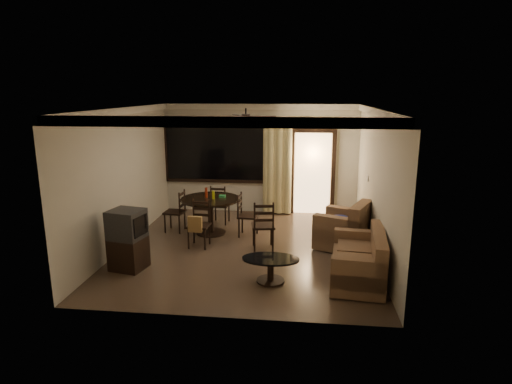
# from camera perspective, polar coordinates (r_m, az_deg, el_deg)

# --- Properties ---
(ground) EXTENTS (5.50, 5.50, 0.00)m
(ground) POSITION_cam_1_polar(r_m,az_deg,el_deg) (8.77, -1.27, -7.49)
(ground) COLOR #7F6651
(ground) RESTS_ON ground
(room_shell) EXTENTS (5.50, 6.70, 5.50)m
(room_shell) POSITION_cam_1_polar(r_m,az_deg,el_deg) (9.99, 3.41, 5.91)
(room_shell) COLOR beige
(room_shell) RESTS_ON ground
(dining_table) EXTENTS (1.30, 1.30, 1.03)m
(dining_table) POSITION_cam_1_polar(r_m,az_deg,el_deg) (9.51, -6.07, -1.83)
(dining_table) COLOR black
(dining_table) RESTS_ON ground
(dining_chair_west) EXTENTS (0.45, 0.45, 0.95)m
(dining_chair_west) POSITION_cam_1_polar(r_m,az_deg,el_deg) (9.88, -10.70, -3.58)
(dining_chair_west) COLOR black
(dining_chair_west) RESTS_ON ground
(dining_chair_east) EXTENTS (0.45, 0.45, 0.95)m
(dining_chair_east) POSITION_cam_1_polar(r_m,az_deg,el_deg) (9.41, -1.13, -4.19)
(dining_chair_east) COLOR black
(dining_chair_east) RESTS_ON ground
(dining_chair_south) EXTENTS (0.45, 0.50, 0.95)m
(dining_chair_south) POSITION_cam_1_polar(r_m,az_deg,el_deg) (8.83, -7.62, -5.36)
(dining_chair_south) COLOR black
(dining_chair_south) RESTS_ON ground
(dining_chair_north) EXTENTS (0.45, 0.45, 0.95)m
(dining_chair_north) POSITION_cam_1_polar(r_m,az_deg,el_deg) (10.34, -4.79, -2.63)
(dining_chair_north) COLOR black
(dining_chair_north) RESTS_ON ground
(tv_cabinet) EXTENTS (0.66, 0.62, 1.09)m
(tv_cabinet) POSITION_cam_1_polar(r_m,az_deg,el_deg) (7.96, -16.73, -6.09)
(tv_cabinet) COLOR black
(tv_cabinet) RESTS_ON ground
(sofa) EXTENTS (1.00, 1.65, 0.84)m
(sofa) POSITION_cam_1_polar(r_m,az_deg,el_deg) (7.44, 13.87, -9.03)
(sofa) COLOR #482F21
(sofa) RESTS_ON ground
(armchair) EXTENTS (1.23, 1.23, 0.94)m
(armchair) POSITION_cam_1_polar(r_m,az_deg,el_deg) (8.86, 11.78, -4.90)
(armchair) COLOR #482F21
(armchair) RESTS_ON ground
(coffee_table) EXTENTS (0.96, 0.57, 0.42)m
(coffee_table) POSITION_cam_1_polar(r_m,az_deg,el_deg) (7.22, 1.96, -9.82)
(coffee_table) COLOR black
(coffee_table) RESTS_ON ground
(side_chair) EXTENTS (0.52, 0.52, 1.02)m
(side_chair) POSITION_cam_1_polar(r_m,az_deg,el_deg) (8.64, 0.96, -5.69)
(side_chair) COLOR black
(side_chair) RESTS_ON ground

